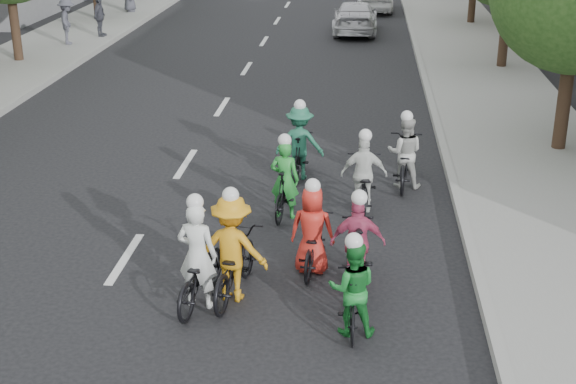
# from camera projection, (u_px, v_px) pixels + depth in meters

# --- Properties ---
(ground) EXTENTS (120.00, 120.00, 0.00)m
(ground) POSITION_uv_depth(u_px,v_px,m) (125.00, 259.00, 14.04)
(ground) COLOR black
(ground) RESTS_ON ground
(curb_left) EXTENTS (0.18, 80.00, 0.18)m
(curb_left) POSITION_uv_depth(u_px,v_px,m) (21.00, 99.00, 23.80)
(curb_left) COLOR #999993
(curb_left) RESTS_ON ground
(sidewalk_right) EXTENTS (4.00, 80.00, 0.15)m
(sidewalk_right) POSITION_uv_depth(u_px,v_px,m) (502.00, 111.00, 22.58)
(sidewalk_right) COLOR gray
(sidewalk_right) RESTS_ON ground
(curb_right) EXTENTS (0.18, 80.00, 0.18)m
(curb_right) POSITION_uv_depth(u_px,v_px,m) (432.00, 109.00, 22.74)
(curb_right) COLOR #999993
(curb_right) RESTS_ON ground
(cyclist_0) EXTENTS (0.95, 1.96, 1.86)m
(cyclist_0) POSITION_uv_depth(u_px,v_px,m) (199.00, 268.00, 12.38)
(cyclist_0) COLOR black
(cyclist_0) RESTS_ON ground
(cyclist_1) EXTENTS (0.72, 1.54, 1.60)m
(cyclist_1) POSITION_uv_depth(u_px,v_px,m) (352.00, 294.00, 11.61)
(cyclist_1) COLOR black
(cyclist_1) RESTS_ON ground
(cyclist_2) EXTENTS (1.20, 2.04, 1.88)m
(cyclist_2) POSITION_uv_depth(u_px,v_px,m) (233.00, 257.00, 12.53)
(cyclist_2) COLOR black
(cyclist_2) RESTS_ON ground
(cyclist_3) EXTENTS (0.91, 1.82, 1.67)m
(cyclist_3) POSITION_uv_depth(u_px,v_px,m) (358.00, 248.00, 12.98)
(cyclist_3) COLOR black
(cyclist_3) RESTS_ON ground
(cyclist_4) EXTENTS (0.78, 1.72, 1.67)m
(cyclist_4) POSITION_uv_depth(u_px,v_px,m) (312.00, 238.00, 13.45)
(cyclist_4) COLOR black
(cyclist_4) RESTS_ON ground
(cyclist_5) EXTENTS (0.68, 1.70, 1.71)m
(cyclist_5) POSITION_uv_depth(u_px,v_px,m) (285.00, 187.00, 15.62)
(cyclist_5) COLOR black
(cyclist_5) RESTS_ON ground
(cyclist_6) EXTENTS (0.85, 2.00, 1.69)m
(cyclist_6) POSITION_uv_depth(u_px,v_px,m) (404.00, 159.00, 17.16)
(cyclist_6) COLOR black
(cyclist_6) RESTS_ON ground
(cyclist_7) EXTENTS (1.10, 1.70, 1.79)m
(cyclist_7) POSITION_uv_depth(u_px,v_px,m) (300.00, 148.00, 17.58)
(cyclist_7) COLOR black
(cyclist_7) RESTS_ON ground
(cyclist_8) EXTENTS (0.92, 1.95, 1.71)m
(cyclist_8) POSITION_uv_depth(u_px,v_px,m) (364.00, 182.00, 15.90)
(cyclist_8) COLOR black
(cyclist_8) RESTS_ON ground
(follow_car_lead) EXTENTS (1.87, 4.56, 1.32)m
(follow_car_lead) POSITION_uv_depth(u_px,v_px,m) (355.00, 17.00, 34.08)
(follow_car_lead) COLOR silver
(follow_car_lead) RESTS_ON ground
(spectator_0) EXTENTS (0.93, 1.26, 1.74)m
(spectator_0) POSITION_uv_depth(u_px,v_px,m) (67.00, 21.00, 30.97)
(spectator_0) COLOR #535361
(spectator_0) RESTS_ON sidewalk_left
(spectator_1) EXTENTS (0.46, 0.96, 1.59)m
(spectator_1) POSITION_uv_depth(u_px,v_px,m) (100.00, 17.00, 32.50)
(spectator_1) COLOR #494A55
(spectator_1) RESTS_ON sidewalk_left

